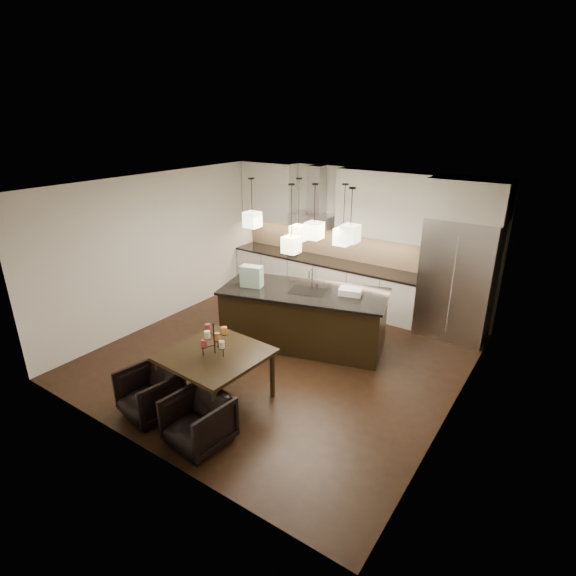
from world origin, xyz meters
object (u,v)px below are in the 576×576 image
Objects in this scene: dining_table at (217,377)px; armchair_left at (150,393)px; island_body at (304,318)px; armchair_right at (198,421)px; refrigerator at (457,279)px.

armchair_left is (-0.53, -0.72, -0.05)m from dining_table.
armchair_left is at bearing -117.84° from island_body.
armchair_left is at bearing -122.73° from dining_table.
island_body reaches higher than armchair_right.
dining_table is at bearing -108.01° from island_body.
island_body is 2.11m from dining_table.
refrigerator is 5.38m from armchair_left.
armchair_left reaches higher than armchair_right.
island_body is at bearing 102.21° from armchair_right.
island_body is 3.83× the size of armchair_right.
dining_table is (-0.09, -2.11, -0.10)m from island_body.
armchair_right is (0.41, -0.78, -0.06)m from dining_table.
island_body is 3.79× the size of armchair_left.
dining_table is at bearing 123.82° from armchair_right.
armchair_right is at bearing -99.16° from island_body.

